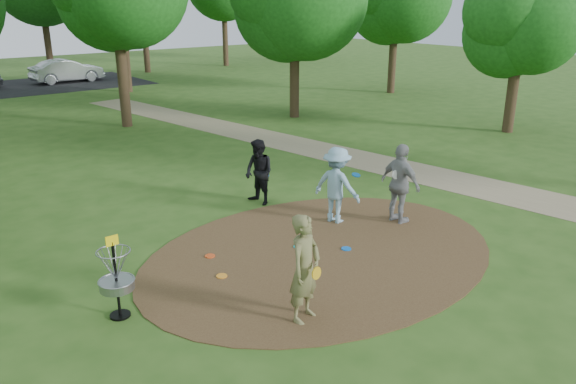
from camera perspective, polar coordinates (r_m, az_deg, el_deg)
ground at (r=12.40m, az=3.48°, el=-6.23°), size 100.00×100.00×0.00m
dirt_clearing at (r=12.40m, az=3.48°, el=-6.19°), size 8.40×8.40×0.02m
footpath at (r=18.21m, az=14.58°, el=1.56°), size 7.55×39.89×0.01m
parking_lot at (r=39.81m, az=-24.71°, el=9.74°), size 14.00×8.00×0.01m
player_observer_with_disc at (r=9.57m, az=1.72°, el=-7.79°), size 0.82×0.69×1.94m
player_throwing_with_disc at (r=13.81m, az=4.97°, el=0.69°), size 1.26×1.39×1.91m
player_walking_with_disc at (r=15.05m, az=-2.97°, el=2.01°), size 0.73×0.90×1.77m
player_waiting_with_disc at (r=13.97m, az=11.34°, el=0.80°), size 0.56×1.18×2.00m
disc_ground_cyan at (r=12.63m, az=1.07°, el=-5.56°), size 0.22×0.22×0.02m
disc_ground_blue at (r=12.60m, az=5.94°, el=-5.74°), size 0.22×0.22×0.02m
disc_ground_red at (r=12.31m, az=-7.94°, el=-6.45°), size 0.22×0.22×0.02m
car_right at (r=40.71m, az=-21.54°, el=11.39°), size 4.65×1.82×1.51m
disc_ground_orange at (r=11.44m, az=-6.75°, el=-8.47°), size 0.22×0.22×0.02m
disc_golf_basket at (r=10.13m, az=-17.13°, el=-7.72°), size 0.63×0.63×1.54m
tree_ring at (r=19.94m, az=-12.11°, el=18.42°), size 36.69×45.47×8.93m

